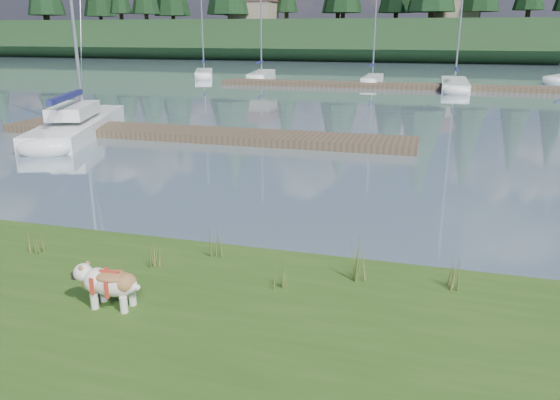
% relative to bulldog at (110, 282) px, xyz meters
% --- Properties ---
extents(ground, '(200.00, 200.00, 0.00)m').
position_rel_bulldog_xyz_m(ground, '(-0.47, 33.99, -0.71)').
color(ground, gray).
rests_on(ground, ground).
extents(ridge, '(200.00, 20.00, 5.00)m').
position_rel_bulldog_xyz_m(ridge, '(-0.47, 76.99, 1.79)').
color(ridge, black).
rests_on(ridge, ground).
extents(bulldog, '(0.94, 0.42, 0.57)m').
position_rel_bulldog_xyz_m(bulldog, '(0.00, 0.00, 0.00)').
color(bulldog, silver).
rests_on(bulldog, bank).
extents(sailboat_main, '(4.68, 9.16, 13.04)m').
position_rel_bulldog_xyz_m(sailboat_main, '(-9.67, 13.30, -0.29)').
color(sailboat_main, white).
rests_on(sailboat_main, ground).
extents(dock_near, '(16.00, 2.00, 0.30)m').
position_rel_bulldog_xyz_m(dock_near, '(-4.47, 12.99, -0.56)').
color(dock_near, '#4C3D2C').
rests_on(dock_near, ground).
extents(dock_far, '(26.00, 2.20, 0.30)m').
position_rel_bulldog_xyz_m(dock_far, '(1.53, 33.99, -0.56)').
color(dock_far, '#4C3D2C').
rests_on(dock_far, ground).
extents(sailboat_bg_0, '(3.80, 6.83, 10.03)m').
position_rel_bulldog_xyz_m(sailboat_bg_0, '(-15.77, 39.69, -0.38)').
color(sailboat_bg_0, white).
rests_on(sailboat_bg_0, ground).
extents(sailboat_bg_1, '(2.53, 7.45, 10.99)m').
position_rel_bulldog_xyz_m(sailboat_bg_1, '(-10.27, 39.30, -0.38)').
color(sailboat_bg_1, white).
rests_on(sailboat_bg_1, ground).
extents(sailboat_bg_2, '(1.18, 5.87, 9.06)m').
position_rel_bulldog_xyz_m(sailboat_bg_2, '(-0.78, 37.51, -0.37)').
color(sailboat_bg_2, white).
rests_on(sailboat_bg_2, ground).
extents(sailboat_bg_3, '(1.77, 8.66, 12.64)m').
position_rel_bulldog_xyz_m(sailboat_bg_3, '(5.16, 35.36, -0.38)').
color(sailboat_bg_3, white).
rests_on(sailboat_bg_3, ground).
extents(weed_0, '(0.17, 0.14, 0.52)m').
position_rel_bulldog_xyz_m(weed_0, '(-0.04, 1.31, -0.14)').
color(weed_0, '#475B23').
rests_on(weed_0, bank).
extents(weed_1, '(0.17, 0.14, 0.58)m').
position_rel_bulldog_xyz_m(weed_1, '(0.72, 1.99, -0.11)').
color(weed_1, '#475B23').
rests_on(weed_1, bank).
extents(weed_2, '(0.17, 0.14, 0.79)m').
position_rel_bulldog_xyz_m(weed_2, '(3.06, 1.68, -0.03)').
color(weed_2, '#475B23').
rests_on(weed_2, bank).
extents(weed_3, '(0.17, 0.14, 0.58)m').
position_rel_bulldog_xyz_m(weed_3, '(-2.23, 1.28, -0.11)').
color(weed_3, '#475B23').
rests_on(weed_3, bank).
extents(weed_4, '(0.17, 0.14, 0.49)m').
position_rel_bulldog_xyz_m(weed_4, '(2.01, 1.15, -0.15)').
color(weed_4, '#475B23').
rests_on(weed_4, bank).
extents(weed_5, '(0.17, 0.14, 0.53)m').
position_rel_bulldog_xyz_m(weed_5, '(4.42, 1.83, -0.13)').
color(weed_5, '#475B23').
rests_on(weed_5, bank).
extents(mud_lip, '(60.00, 0.50, 0.14)m').
position_rel_bulldog_xyz_m(mud_lip, '(-0.47, 2.39, -0.64)').
color(mud_lip, '#33281C').
rests_on(mud_lip, ground).
extents(house_0, '(6.30, 5.30, 4.65)m').
position_rel_bulldog_xyz_m(house_0, '(-22.47, 73.99, 6.61)').
color(house_0, gray).
rests_on(house_0, ridge).
extents(house_1, '(6.30, 5.30, 4.65)m').
position_rel_bulldog_xyz_m(house_1, '(5.53, 74.99, 6.61)').
color(house_1, gray).
rests_on(house_1, ridge).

